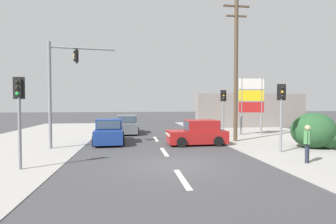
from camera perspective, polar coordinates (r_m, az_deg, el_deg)
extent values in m
plane|color=#3A3A3D|center=(11.04, 1.10, -11.49)|extent=(140.00, 140.00, 0.00)
cube|color=silver|center=(9.13, 3.11, -14.31)|extent=(0.20, 2.40, 0.01)
cube|color=silver|center=(13.95, -0.82, -8.65)|extent=(0.20, 2.40, 0.01)
cube|color=silver|center=(18.86, -2.68, -5.90)|extent=(0.20, 2.40, 0.01)
cube|color=gray|center=(16.71, 32.28, -7.16)|extent=(10.00, 44.00, 0.02)
cube|color=gray|center=(16.33, -32.72, -7.37)|extent=(8.00, 40.00, 0.02)
cylinder|color=#4C3D2B|center=(18.25, 14.56, 8.65)|extent=(0.26, 0.26, 9.45)
cube|color=#4C3D2B|center=(19.24, 14.68, 21.40)|extent=(1.80, 0.12, 0.11)
cube|color=#4C3D2B|center=(19.03, 14.66, 19.55)|extent=(1.40, 0.12, 0.10)
cylinder|color=slate|center=(16.09, -24.32, 3.30)|extent=(0.18, 0.18, 6.00)
cylinder|color=slate|center=(16.16, -18.00, 13.01)|extent=(3.59, 0.47, 0.11)
cube|color=black|center=(16.11, -19.29, 11.41)|extent=(0.22, 0.28, 0.68)
cube|color=black|center=(16.11, -19.29, 11.41)|extent=(0.08, 0.44, 0.84)
sphere|color=black|center=(16.16, -19.73, 12.17)|extent=(0.13, 0.13, 0.13)
sphere|color=orange|center=(16.12, -19.72, 11.40)|extent=(0.13, 0.13, 0.13)
sphere|color=black|center=(16.08, -19.71, 10.62)|extent=(0.13, 0.13, 0.13)
cylinder|color=slate|center=(14.80, 23.37, -2.75)|extent=(0.12, 0.12, 2.80)
cube|color=black|center=(14.76, 23.46, 4.00)|extent=(0.30, 0.25, 0.68)
cube|color=black|center=(14.76, 23.46, 4.00)|extent=(0.44, 0.14, 0.84)
sphere|color=black|center=(14.66, 23.62, 4.88)|extent=(0.13, 0.13, 0.13)
sphere|color=orange|center=(14.65, 23.61, 4.02)|extent=(0.13, 0.13, 0.13)
sphere|color=black|center=(14.64, 23.60, 3.16)|extent=(0.13, 0.13, 0.13)
cylinder|color=slate|center=(11.52, -29.57, -4.10)|extent=(0.12, 0.12, 2.80)
cube|color=black|center=(11.48, -29.71, 4.57)|extent=(0.28, 0.23, 0.68)
cube|color=black|center=(11.48, -29.71, 4.57)|extent=(0.44, 0.09, 0.84)
sphere|color=black|center=(11.39, -30.02, 5.70)|extent=(0.13, 0.13, 0.13)
sphere|color=black|center=(11.38, -30.00, 4.60)|extent=(0.13, 0.13, 0.13)
sphere|color=green|center=(11.37, -29.98, 3.49)|extent=(0.13, 0.13, 0.13)
cylinder|color=slate|center=(20.12, 11.93, -1.46)|extent=(0.12, 0.12, 2.80)
cube|color=black|center=(20.10, 11.96, 3.50)|extent=(0.27, 0.21, 0.68)
cube|color=black|center=(20.10, 11.96, 3.50)|extent=(0.44, 0.06, 0.84)
sphere|color=black|center=(19.99, 12.07, 4.14)|extent=(0.13, 0.13, 0.13)
sphere|color=orange|center=(19.99, 12.06, 3.51)|extent=(0.13, 0.13, 0.13)
sphere|color=black|center=(19.98, 12.06, 2.88)|extent=(0.13, 0.13, 0.13)
cylinder|color=slate|center=(21.94, 15.68, 1.13)|extent=(0.16, 0.16, 4.60)
cylinder|color=slate|center=(22.67, 19.63, 1.12)|extent=(0.16, 0.16, 4.60)
cube|color=silver|center=(22.35, 17.74, 5.87)|extent=(2.10, 0.14, 0.84)
cube|color=yellow|center=(22.30, 17.71, 3.44)|extent=(2.10, 0.14, 0.84)
cube|color=red|center=(22.29, 17.69, 1.00)|extent=(2.10, 0.14, 0.84)
ellipsoid|color=#234C28|center=(17.07, 29.07, -3.54)|extent=(2.48, 2.23, 2.03)
ellipsoid|color=#234C28|center=(17.24, 31.62, -4.72)|extent=(1.36, 1.24, 1.32)
cube|color=gray|center=(29.48, 17.65, 0.31)|extent=(12.00, 1.00, 3.60)
cube|color=maroon|center=(16.32, 6.26, -5.34)|extent=(3.63, 1.67, 0.76)
cube|color=maroon|center=(16.33, 7.28, -2.87)|extent=(1.93, 1.52, 0.64)
cube|color=#384756|center=(16.09, 3.96, -2.93)|extent=(0.09, 1.36, 0.54)
cube|color=#384756|center=(16.63, 10.50, -2.80)|extent=(0.09, 1.33, 0.51)
cube|color=white|center=(15.92, -0.10, -4.88)|extent=(0.07, 1.36, 0.14)
cylinder|color=black|center=(15.32, 2.99, -6.59)|extent=(0.60, 0.19, 0.60)
cylinder|color=black|center=(16.87, 1.86, -5.81)|extent=(0.60, 0.19, 0.60)
cylinder|color=black|center=(15.93, 10.92, -6.29)|extent=(0.60, 0.19, 0.60)
cylinder|color=black|center=(17.43, 9.12, -5.58)|extent=(0.60, 0.19, 0.60)
cube|color=slate|center=(22.66, -8.95, -3.26)|extent=(1.84, 4.25, 0.80)
cube|color=slate|center=(22.56, -8.96, -1.47)|extent=(1.62, 1.95, 0.62)
cube|color=#384756|center=(23.53, -8.99, -1.34)|extent=(1.44, 0.11, 0.53)
cube|color=#384756|center=(21.59, -8.93, -1.62)|extent=(1.41, 0.11, 0.50)
cube|color=white|center=(24.76, -9.01, -2.41)|extent=(1.45, 0.09, 0.14)
cylinder|color=black|center=(23.98, -11.02, -3.52)|extent=(0.21, 0.65, 0.64)
cylinder|color=black|center=(24.00, -6.95, -3.49)|extent=(0.21, 0.65, 0.64)
cylinder|color=black|center=(21.39, -11.19, -4.16)|extent=(0.21, 0.65, 0.64)
cylinder|color=black|center=(21.41, -6.62, -4.14)|extent=(0.21, 0.65, 0.64)
cube|color=navy|center=(17.44, -12.65, -4.81)|extent=(1.89, 4.27, 0.80)
cube|color=navy|center=(17.32, -12.68, -2.49)|extent=(1.65, 1.97, 0.62)
cube|color=#384756|center=(18.29, -12.56, -2.26)|extent=(1.44, 0.13, 0.53)
cube|color=#384756|center=(16.35, -12.81, -2.75)|extent=(1.41, 0.13, 0.50)
cube|color=white|center=(19.52, -12.42, -3.56)|extent=(1.45, 0.11, 0.14)
cylinder|color=black|center=(18.80, -15.09, -5.02)|extent=(0.22, 0.65, 0.64)
cylinder|color=black|center=(18.74, -9.89, -5.00)|extent=(0.22, 0.65, 0.64)
cylinder|color=black|center=(16.23, -15.84, -6.11)|extent=(0.22, 0.65, 0.64)
cylinder|color=black|center=(16.16, -9.79, -6.10)|extent=(0.22, 0.65, 0.64)
cylinder|color=#232838|center=(12.65, 27.95, -8.04)|extent=(0.14, 0.14, 0.84)
cylinder|color=#232838|center=(12.83, 28.09, -7.91)|extent=(0.14, 0.14, 0.84)
cube|color=#47844C|center=(12.64, 28.07, -4.85)|extent=(0.41, 0.41, 0.56)
sphere|color=tan|center=(12.61, 28.10, -3.04)|extent=(0.22, 0.22, 0.22)
cylinder|color=#47844C|center=(12.41, 27.89, -4.96)|extent=(0.09, 0.09, 0.54)
cylinder|color=#47844C|center=(12.87, 28.24, -4.73)|extent=(0.09, 0.09, 0.54)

